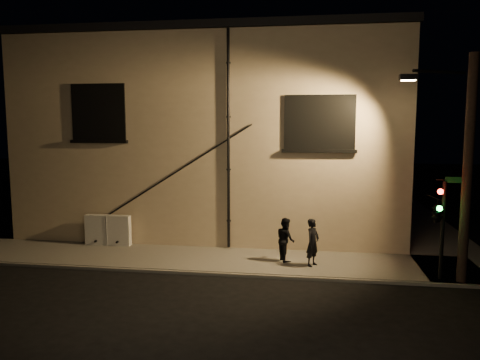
% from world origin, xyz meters
% --- Properties ---
extents(ground, '(90.00, 90.00, 0.00)m').
position_xyz_m(ground, '(0.00, 0.00, 0.00)').
color(ground, black).
extents(sidewalk, '(21.00, 16.00, 0.12)m').
position_xyz_m(sidewalk, '(1.22, 4.39, 0.06)').
color(sidewalk, slate).
rests_on(sidewalk, ground).
extents(building, '(16.20, 12.23, 8.80)m').
position_xyz_m(building, '(-3.00, 8.99, 4.40)').
color(building, beige).
rests_on(building, ground).
extents(utility_cabinet, '(1.84, 0.31, 1.21)m').
position_xyz_m(utility_cabinet, '(-6.65, 2.70, 0.73)').
color(utility_cabinet, silver).
rests_on(utility_cabinet, sidewalk).
extents(pedestrian_a, '(0.64, 0.71, 1.63)m').
position_xyz_m(pedestrian_a, '(1.41, 1.12, 0.93)').
color(pedestrian_a, black).
rests_on(pedestrian_a, sidewalk).
extents(pedestrian_b, '(0.83, 0.92, 1.54)m').
position_xyz_m(pedestrian_b, '(0.47, 1.57, 0.89)').
color(pedestrian_b, black).
rests_on(pedestrian_b, sidewalk).
extents(traffic_signal, '(1.22, 1.89, 3.22)m').
position_xyz_m(traffic_signal, '(5.16, 0.19, 2.28)').
color(traffic_signal, black).
rests_on(traffic_signal, sidewalk).
extents(streetlamp_pole, '(2.02, 1.39, 7.02)m').
position_xyz_m(streetlamp_pole, '(5.84, 0.22, 3.74)').
color(streetlamp_pole, black).
rests_on(streetlamp_pole, ground).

